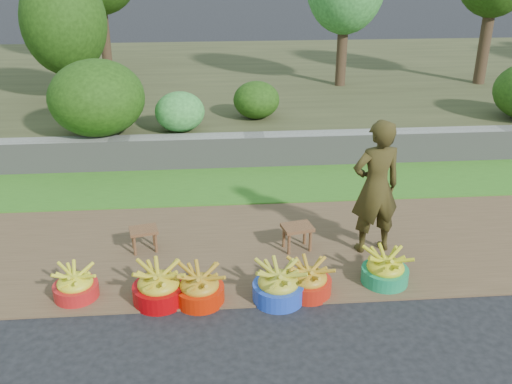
{
  "coord_description": "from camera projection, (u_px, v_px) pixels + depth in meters",
  "views": [
    {
      "loc": [
        -0.72,
        -4.95,
        3.53
      ],
      "look_at": [
        -0.2,
        1.3,
        0.75
      ],
      "focal_mm": 40.0,
      "sensor_mm": 36.0,
      "label": 1
    }
  ],
  "objects": [
    {
      "name": "ground_plane",
      "position": [
        285.0,
        306.0,
        6.0
      ],
      "size": [
        120.0,
        120.0,
        0.0
      ],
      "primitive_type": "plane",
      "color": "black",
      "rests_on": "ground"
    },
    {
      "name": "dirt_shoulder",
      "position": [
        272.0,
        247.0,
        7.13
      ],
      "size": [
        80.0,
        2.5,
        0.02
      ],
      "primitive_type": "cube",
      "color": "brown",
      "rests_on": "ground"
    },
    {
      "name": "grass_verge",
      "position": [
        258.0,
        184.0,
        8.95
      ],
      "size": [
        80.0,
        1.5,
        0.04
      ],
      "primitive_type": "cube",
      "color": "#38791F",
      "rests_on": "ground"
    },
    {
      "name": "retaining_wall",
      "position": [
        254.0,
        150.0,
        9.62
      ],
      "size": [
        80.0,
        0.35,
        0.55
      ],
      "primitive_type": "cube",
      "color": "gray",
      "rests_on": "ground"
    },
    {
      "name": "earth_bank",
      "position": [
        238.0,
        84.0,
        14.09
      ],
      "size": [
        80.0,
        10.0,
        0.5
      ],
      "primitive_type": "cube",
      "color": "#414325",
      "rests_on": "ground"
    },
    {
      "name": "basin_a",
      "position": [
        75.0,
        285.0,
        6.08
      ],
      "size": [
        0.48,
        0.48,
        0.36
      ],
      "color": "red",
      "rests_on": "ground"
    },
    {
      "name": "basin_b",
      "position": [
        159.0,
        286.0,
        6.01
      ],
      "size": [
        0.56,
        0.56,
        0.42
      ],
      "color": "#A70307",
      "rests_on": "ground"
    },
    {
      "name": "basin_c",
      "position": [
        200.0,
        288.0,
        6.01
      ],
      "size": [
        0.52,
        0.52,
        0.39
      ],
      "color": "red",
      "rests_on": "ground"
    },
    {
      "name": "basin_d",
      "position": [
        278.0,
        285.0,
        6.03
      ],
      "size": [
        0.55,
        0.55,
        0.41
      ],
      "color": "blue",
      "rests_on": "ground"
    },
    {
      "name": "basin_e",
      "position": [
        308.0,
        280.0,
        6.15
      ],
      "size": [
        0.5,
        0.5,
        0.38
      ],
      "color": "red",
      "rests_on": "ground"
    },
    {
      "name": "basin_f",
      "position": [
        385.0,
        270.0,
        6.33
      ],
      "size": [
        0.52,
        0.52,
        0.39
      ],
      "color": "#188852",
      "rests_on": "ground"
    },
    {
      "name": "stool_left",
      "position": [
        144.0,
        233.0,
        6.95
      ],
      "size": [
        0.38,
        0.32,
        0.29
      ],
      "rotation": [
        0.0,
        0.0,
        0.21
      ],
      "color": "brown",
      "rests_on": "dirt_shoulder"
    },
    {
      "name": "stool_right",
      "position": [
        297.0,
        231.0,
        6.97
      ],
      "size": [
        0.41,
        0.34,
        0.32
      ],
      "rotation": [
        0.0,
        0.0,
        0.21
      ],
      "color": "brown",
      "rests_on": "dirt_shoulder"
    },
    {
      "name": "vendor_woman",
      "position": [
        376.0,
        187.0,
        6.73
      ],
      "size": [
        0.66,
        0.49,
        1.66
      ],
      "primitive_type": "imported",
      "rotation": [
        0.0,
        0.0,
        3.31
      ],
      "color": "black",
      "rests_on": "dirt_shoulder"
    }
  ]
}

